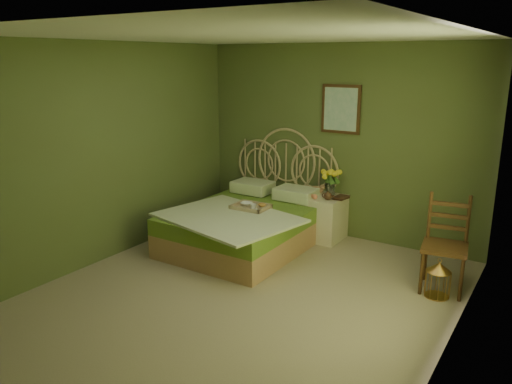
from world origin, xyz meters
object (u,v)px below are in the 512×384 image
Objects in this scene: bed at (249,222)px; birdcage at (438,280)px; chair at (447,238)px; nightstand at (323,213)px.

birdcage is (2.48, -0.20, -0.13)m from bed.
nightstand is at bearing 150.12° from chair.
nightstand is at bearing 46.01° from bed.
bed is 1.04m from nightstand.
bed is at bearing 175.44° from birdcage.
birdcage is at bearing -98.70° from chair.
nightstand is (0.72, 0.75, 0.05)m from bed.
bed is 2.25× the size of chair.
chair is at bearing -21.18° from nightstand.
birdcage is (-0.00, -0.27, -0.38)m from chair.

